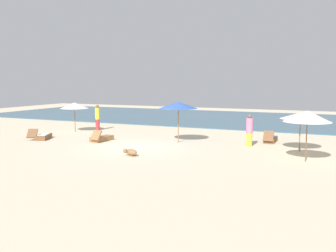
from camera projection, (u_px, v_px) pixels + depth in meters
ground_plane at (136, 147)px, 20.60m from camera, size 60.00×60.00×0.00m
ocean_water at (224, 118)px, 35.97m from camera, size 48.00×16.00×0.06m
umbrella_0 at (178, 105)px, 21.91m from camera, size 2.20×2.20×2.35m
umbrella_1 at (75, 106)px, 26.51m from camera, size 1.95×1.95×2.04m
umbrella_2 at (307, 116)px, 16.68m from camera, size 2.08×2.08×2.26m
umbrella_3 at (301, 116)px, 19.18m from camera, size 2.03×2.03×1.97m
lounger_0 at (43, 136)px, 23.32m from camera, size 1.25×1.79×0.67m
lounger_1 at (270, 139)px, 22.24m from camera, size 0.63×1.66×0.73m
lounger_2 at (101, 138)px, 22.59m from camera, size 0.79×1.72×0.72m
person_0 at (249, 130)px, 20.74m from camera, size 0.39×0.39×1.75m
person_1 at (98, 117)px, 27.41m from camera, size 0.45×0.45×1.84m
dog at (131, 152)px, 18.15m from camera, size 0.77×0.51×0.35m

